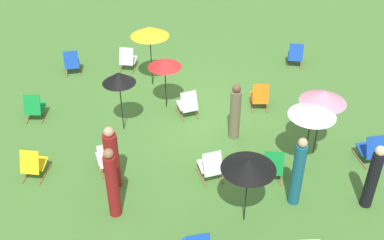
{
  "coord_description": "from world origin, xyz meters",
  "views": [
    {
      "loc": [
        0.68,
        11.83,
        7.92
      ],
      "look_at": [
        0.0,
        1.2,
        0.5
      ],
      "focal_mm": 44.07,
      "sensor_mm": 36.0,
      "label": 1
    }
  ],
  "objects_px": {
    "deckchair_0": "(35,107)",
    "umbrella_3": "(324,97)",
    "deckchair_10": "(260,97)",
    "umbrella_2": "(165,63)",
    "umbrella_1": "(249,164)",
    "deckchair_4": "(211,166)",
    "deckchair_11": "(128,59)",
    "umbrella_0": "(150,31)",
    "umbrella_5": "(119,78)",
    "person_0": "(298,173)",
    "deckchair_7": "(72,63)",
    "deckchair_9": "(33,164)",
    "deckchair_2": "(295,55)",
    "deckchair_3": "(371,150)",
    "deckchair_12": "(188,104)",
    "umbrella_4": "(313,111)",
    "deckchair_8": "(273,165)",
    "deckchair_5": "(107,158)",
    "person_2": "(235,113)",
    "person_1": "(112,159)",
    "person_3": "(373,178)",
    "person_4": "(112,184)"
  },
  "relations": [
    {
      "from": "deckchair_2",
      "to": "deckchair_3",
      "type": "bearing_deg",
      "value": 109.93
    },
    {
      "from": "umbrella_2",
      "to": "person_0",
      "type": "distance_m",
      "value": 5.21
    },
    {
      "from": "deckchair_2",
      "to": "person_0",
      "type": "relative_size",
      "value": 0.46
    },
    {
      "from": "umbrella_3",
      "to": "umbrella_0",
      "type": "bearing_deg",
      "value": -42.31
    },
    {
      "from": "deckchair_10",
      "to": "umbrella_2",
      "type": "bearing_deg",
      "value": -1.21
    },
    {
      "from": "deckchair_3",
      "to": "person_3",
      "type": "height_order",
      "value": "person_3"
    },
    {
      "from": "umbrella_1",
      "to": "umbrella_5",
      "type": "height_order",
      "value": "umbrella_5"
    },
    {
      "from": "deckchair_7",
      "to": "umbrella_2",
      "type": "xyz_separation_m",
      "value": [
        -3.16,
        2.35,
        1.14
      ]
    },
    {
      "from": "umbrella_0",
      "to": "umbrella_5",
      "type": "bearing_deg",
      "value": 72.02
    },
    {
      "from": "deckchair_11",
      "to": "umbrella_1",
      "type": "relative_size",
      "value": 0.48
    },
    {
      "from": "umbrella_4",
      "to": "person_3",
      "type": "relative_size",
      "value": 1.1
    },
    {
      "from": "deckchair_2",
      "to": "umbrella_4",
      "type": "relative_size",
      "value": 0.45
    },
    {
      "from": "deckchair_7",
      "to": "umbrella_5",
      "type": "height_order",
      "value": "umbrella_5"
    },
    {
      "from": "deckchair_3",
      "to": "umbrella_0",
      "type": "distance_m",
      "value": 7.28
    },
    {
      "from": "umbrella_5",
      "to": "umbrella_1",
      "type": "bearing_deg",
      "value": 128.2
    },
    {
      "from": "deckchair_10",
      "to": "umbrella_4",
      "type": "distance_m",
      "value": 3.27
    },
    {
      "from": "deckchair_12",
      "to": "umbrella_0",
      "type": "xyz_separation_m",
      "value": [
        1.06,
        -1.89,
        1.5
      ]
    },
    {
      "from": "deckchair_2",
      "to": "deckchair_9",
      "type": "distance_m",
      "value": 9.57
    },
    {
      "from": "person_2",
      "to": "person_4",
      "type": "relative_size",
      "value": 0.9
    },
    {
      "from": "deckchair_4",
      "to": "umbrella_5",
      "type": "height_order",
      "value": "umbrella_5"
    },
    {
      "from": "deckchair_7",
      "to": "deckchair_8",
      "type": "height_order",
      "value": "same"
    },
    {
      "from": "deckchair_8",
      "to": "umbrella_3",
      "type": "distance_m",
      "value": 2.1
    },
    {
      "from": "umbrella_1",
      "to": "person_1",
      "type": "height_order",
      "value": "umbrella_1"
    },
    {
      "from": "deckchair_0",
      "to": "umbrella_0",
      "type": "height_order",
      "value": "umbrella_0"
    },
    {
      "from": "umbrella_4",
      "to": "deckchair_3",
      "type": "bearing_deg",
      "value": -174.4
    },
    {
      "from": "deckchair_0",
      "to": "umbrella_3",
      "type": "distance_m",
      "value": 8.13
    },
    {
      "from": "deckchair_11",
      "to": "deckchair_4",
      "type": "bearing_deg",
      "value": 124.69
    },
    {
      "from": "deckchair_10",
      "to": "umbrella_5",
      "type": "height_order",
      "value": "umbrella_5"
    },
    {
      "from": "deckchair_0",
      "to": "umbrella_3",
      "type": "relative_size",
      "value": 0.43
    },
    {
      "from": "deckchair_4",
      "to": "deckchair_5",
      "type": "xyz_separation_m",
      "value": [
        2.56,
        -0.48,
        0.0
      ]
    },
    {
      "from": "deckchair_0",
      "to": "umbrella_0",
      "type": "bearing_deg",
      "value": -148.48
    },
    {
      "from": "umbrella_1",
      "to": "deckchair_11",
      "type": "bearing_deg",
      "value": -68.07
    },
    {
      "from": "umbrella_1",
      "to": "person_1",
      "type": "distance_m",
      "value": 3.37
    },
    {
      "from": "deckchair_11",
      "to": "person_1",
      "type": "distance_m",
      "value": 5.94
    },
    {
      "from": "umbrella_2",
      "to": "person_0",
      "type": "xyz_separation_m",
      "value": [
        -2.9,
        4.29,
        -0.61
      ]
    },
    {
      "from": "deckchair_10",
      "to": "deckchair_12",
      "type": "relative_size",
      "value": 0.96
    },
    {
      "from": "deckchair_4",
      "to": "umbrella_3",
      "type": "height_order",
      "value": "umbrella_3"
    },
    {
      "from": "deckchair_5",
      "to": "deckchair_10",
      "type": "bearing_deg",
      "value": -165.4
    },
    {
      "from": "deckchair_10",
      "to": "deckchair_3",
      "type": "bearing_deg",
      "value": 134.43
    },
    {
      "from": "deckchair_0",
      "to": "deckchair_9",
      "type": "distance_m",
      "value": 2.64
    },
    {
      "from": "deckchair_7",
      "to": "deckchair_9",
      "type": "xyz_separation_m",
      "value": [
        0.18,
        5.32,
        0.0
      ]
    },
    {
      "from": "deckchair_9",
      "to": "person_1",
      "type": "xyz_separation_m",
      "value": [
        -2.01,
        0.46,
        0.44
      ]
    },
    {
      "from": "deckchair_8",
      "to": "umbrella_1",
      "type": "bearing_deg",
      "value": 65.27
    },
    {
      "from": "deckchair_4",
      "to": "umbrella_5",
      "type": "distance_m",
      "value": 3.43
    },
    {
      "from": "person_0",
      "to": "person_2",
      "type": "xyz_separation_m",
      "value": [
        1.05,
        -2.63,
        -0.09
      ]
    },
    {
      "from": "deckchair_0",
      "to": "umbrella_1",
      "type": "height_order",
      "value": "umbrella_1"
    },
    {
      "from": "deckchair_7",
      "to": "person_0",
      "type": "relative_size",
      "value": 0.45
    },
    {
      "from": "deckchair_10",
      "to": "umbrella_1",
      "type": "bearing_deg",
      "value": 78.75
    },
    {
      "from": "deckchair_10",
      "to": "person_4",
      "type": "bearing_deg",
      "value": 48.96
    },
    {
      "from": "deckchair_4",
      "to": "deckchair_0",
      "type": "bearing_deg",
      "value": -45.53
    }
  ]
}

